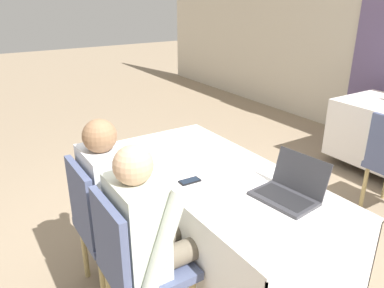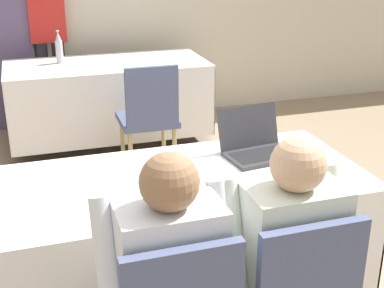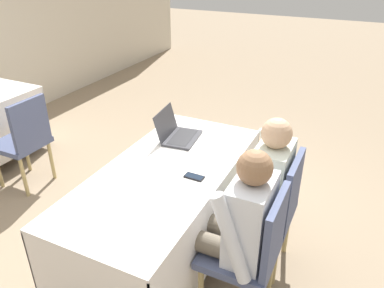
# 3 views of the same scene
# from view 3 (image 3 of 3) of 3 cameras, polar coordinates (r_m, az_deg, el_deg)

# --- Properties ---
(ground_plane) EXTENTS (24.00, 24.00, 0.00)m
(ground_plane) POSITION_cam_3_polar(r_m,az_deg,el_deg) (3.07, -3.62, -16.09)
(ground_plane) COLOR gray
(conference_table_near) EXTENTS (1.78, 0.82, 0.76)m
(conference_table_near) POSITION_cam_3_polar(r_m,az_deg,el_deg) (2.71, -3.98, -7.24)
(conference_table_near) COLOR white
(conference_table_near) RESTS_ON ground_plane
(laptop) EXTENTS (0.38, 0.33, 0.23)m
(laptop) POSITION_cam_3_polar(r_m,az_deg,el_deg) (3.01, -2.21, 1.62)
(laptop) COLOR #333338
(laptop) RESTS_ON conference_table_near
(cell_phone) EXTENTS (0.07, 0.14, 0.01)m
(cell_phone) POSITION_cam_3_polar(r_m,az_deg,el_deg) (2.52, 0.35, -5.01)
(cell_phone) COLOR black
(cell_phone) RESTS_ON conference_table_near
(paper_beside_laptop) EXTENTS (0.27, 0.33, 0.00)m
(paper_beside_laptop) POSITION_cam_3_polar(r_m,az_deg,el_deg) (2.60, -7.81, -4.28)
(paper_beside_laptop) COLOR white
(paper_beside_laptop) RESTS_ON conference_table_near
(paper_centre_table) EXTENTS (0.21, 0.30, 0.00)m
(paper_centre_table) POSITION_cam_3_polar(r_m,az_deg,el_deg) (2.97, -2.96, 0.30)
(paper_centre_table) COLOR white
(paper_centre_table) RESTS_ON conference_table_near
(paper_left_edge) EXTENTS (0.23, 0.31, 0.00)m
(paper_left_edge) POSITION_cam_3_polar(r_m,az_deg,el_deg) (2.67, 1.72, -3.13)
(paper_left_edge) COLOR white
(paper_left_edge) RESTS_ON conference_table_near
(chair_near_left) EXTENTS (0.44, 0.44, 0.93)m
(chair_near_left) POSITION_cam_3_polar(r_m,az_deg,el_deg) (2.36, 9.06, -15.57)
(chair_near_left) COLOR tan
(chair_near_left) RESTS_ON ground_plane
(chair_near_right) EXTENTS (0.44, 0.44, 0.93)m
(chair_near_right) POSITION_cam_3_polar(r_m,az_deg,el_deg) (2.71, 12.07, -9.34)
(chair_near_right) COLOR tan
(chair_near_right) RESTS_ON ground_plane
(chair_far_spare) EXTENTS (0.44, 0.44, 0.93)m
(chair_far_spare) POSITION_cam_3_polar(r_m,az_deg,el_deg) (3.90, -24.18, 0.78)
(chair_far_spare) COLOR tan
(chair_far_spare) RESTS_ON ground_plane
(person_checkered_shirt) EXTENTS (0.50, 0.52, 1.19)m
(person_checkered_shirt) POSITION_cam_3_polar(r_m,az_deg,el_deg) (2.28, 6.81, -11.95)
(person_checkered_shirt) COLOR #665B4C
(person_checkered_shirt) RESTS_ON ground_plane
(person_white_shirt) EXTENTS (0.50, 0.52, 1.19)m
(person_white_shirt) POSITION_cam_3_polar(r_m,az_deg,el_deg) (2.64, 10.21, -6.05)
(person_white_shirt) COLOR #665B4C
(person_white_shirt) RESTS_ON ground_plane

